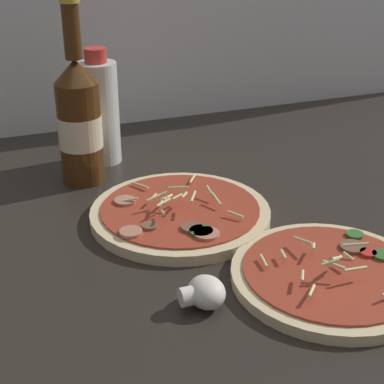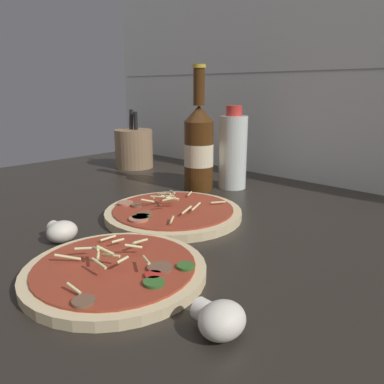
% 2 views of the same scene
% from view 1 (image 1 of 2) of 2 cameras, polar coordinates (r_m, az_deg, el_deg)
% --- Properties ---
extents(counter_slab, '(1.60, 0.90, 0.03)m').
position_cam_1_polar(counter_slab, '(0.86, 5.06, -2.89)').
color(counter_slab, '#28231E').
rests_on(counter_slab, ground).
extents(pizza_near, '(0.24, 0.24, 0.04)m').
position_cam_1_polar(pizza_near, '(0.72, 13.31, -7.84)').
color(pizza_near, beige).
rests_on(pizza_near, counter_slab).
extents(pizza_far, '(0.26, 0.26, 0.05)m').
position_cam_1_polar(pizza_far, '(0.83, -1.16, -2.05)').
color(pizza_far, beige).
rests_on(pizza_far, counter_slab).
extents(beer_bottle, '(0.07, 0.07, 0.29)m').
position_cam_1_polar(beer_bottle, '(0.94, -10.87, 6.90)').
color(beer_bottle, '#47280F').
rests_on(beer_bottle, counter_slab).
extents(oil_bottle, '(0.07, 0.07, 0.20)m').
position_cam_1_polar(oil_bottle, '(1.01, -8.97, 7.75)').
color(oil_bottle, silver).
rests_on(oil_bottle, counter_slab).
extents(mushroom_left, '(0.05, 0.05, 0.03)m').
position_cam_1_polar(mushroom_left, '(0.65, 1.20, -9.73)').
color(mushroom_left, white).
rests_on(mushroom_left, counter_slab).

